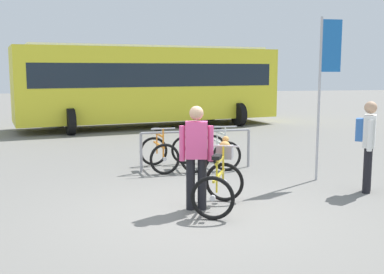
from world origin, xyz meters
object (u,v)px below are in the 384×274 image
(racked_bike_teal, at_px, (190,152))
(pedestrian_with_backpack, at_px, (368,141))
(bus_distant, at_px, (150,82))
(person_with_featured_bike, at_px, (196,153))
(racked_bike_orange, at_px, (159,153))
(banner_flag, at_px, (327,68))
(featured_bicycle, at_px, (220,178))
(racked_bike_white, at_px, (220,151))

(racked_bike_teal, bearing_deg, pedestrian_with_backpack, -44.55)
(racked_bike_teal, bearing_deg, bus_distant, 90.01)
(racked_bike_teal, distance_m, person_with_featured_bike, 3.23)
(racked_bike_orange, relative_size, person_with_featured_bike, 0.71)
(pedestrian_with_backpack, xyz_separation_m, banner_flag, (-0.32, 1.04, 1.29))
(bus_distant, bearing_deg, featured_bicycle, -90.59)
(bus_distant, bearing_deg, racked_bike_orange, -94.91)
(racked_bike_orange, height_order, featured_bicycle, featured_bicycle)
(racked_bike_orange, xyz_separation_m, bus_distant, (0.70, 8.12, 1.37))
(racked_bike_teal, xyz_separation_m, banner_flag, (2.40, -1.63, 1.86))
(racked_bike_teal, xyz_separation_m, pedestrian_with_backpack, (2.72, -2.68, 0.57))
(banner_flag, bearing_deg, bus_distant, 103.86)
(racked_bike_teal, bearing_deg, racked_bike_white, 2.99)
(racked_bike_orange, relative_size, racked_bike_white, 1.04)
(pedestrian_with_backpack, bearing_deg, featured_bicycle, -170.89)
(bus_distant, distance_m, banner_flag, 10.02)
(pedestrian_with_backpack, bearing_deg, banner_flag, 107.11)
(racked_bike_teal, relative_size, banner_flag, 0.36)
(racked_bike_orange, distance_m, featured_bicycle, 3.15)
(racked_bike_orange, relative_size, pedestrian_with_backpack, 0.71)
(racked_bike_teal, xyz_separation_m, person_with_featured_bike, (-0.51, -3.14, 0.54))
(featured_bicycle, relative_size, banner_flag, 0.39)
(racked_bike_orange, distance_m, bus_distant, 8.27)
(pedestrian_with_backpack, bearing_deg, bus_distant, 104.18)
(racked_bike_white, bearing_deg, person_with_featured_bike, -110.77)
(person_with_featured_bike, xyz_separation_m, pedestrian_with_backpack, (3.22, 0.47, 0.03))
(person_with_featured_bike, bearing_deg, pedestrian_with_backpack, 8.25)
(racked_bike_teal, xyz_separation_m, bus_distant, (-0.00, 8.09, 1.37))
(bus_distant, bearing_deg, racked_bike_teal, -89.99)
(banner_flag, bearing_deg, person_with_featured_bike, -152.54)
(featured_bicycle, height_order, bus_distant, bus_distant)
(person_with_featured_bike, relative_size, pedestrian_with_backpack, 1.00)
(racked_bike_white, bearing_deg, racked_bike_orange, -177.01)
(bus_distant, height_order, banner_flag, banner_flag)
(pedestrian_with_backpack, distance_m, banner_flag, 1.69)
(racked_bike_orange, bearing_deg, person_with_featured_bike, -86.46)
(pedestrian_with_backpack, bearing_deg, racked_bike_teal, 135.45)
(pedestrian_with_backpack, height_order, banner_flag, banner_flag)
(racked_bike_white, height_order, person_with_featured_bike, person_with_featured_bike)
(person_with_featured_bike, height_order, pedestrian_with_backpack, same)
(racked_bike_teal, bearing_deg, person_with_featured_bike, -99.16)
(person_with_featured_bike, bearing_deg, featured_bicycle, 1.94)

